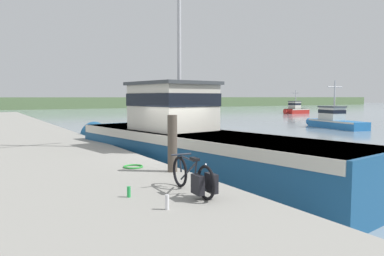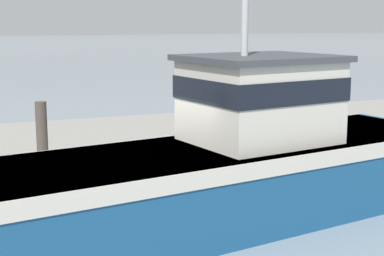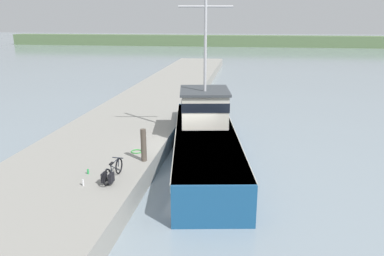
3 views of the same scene
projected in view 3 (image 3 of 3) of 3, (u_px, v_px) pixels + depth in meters
The scene contains 9 objects.
ground_plane at pixel (191, 161), 18.48m from camera, with size 320.00×320.00×0.00m, color #84939E.
dock_pier at pixel (104, 148), 18.98m from camera, with size 6.32×80.00×0.93m, color gray.
far_shoreline at pixel (364, 42), 89.79m from camera, with size 180.00×5.00×2.68m, color #567047.
fishing_boat_main at pixel (205, 136), 18.70m from camera, with size 4.76×14.52×8.66m.
bicycle_touring at pixel (111, 173), 13.93m from camera, with size 0.49×1.74×0.71m.
mooring_post at pixel (144, 145), 15.83m from camera, with size 0.24×0.24×1.41m, color #51473D.
hose_coil at pixel (137, 151), 17.07m from camera, with size 0.52×0.52×0.04m, color green.
water_bottle_on_curb at pixel (88, 172), 14.63m from camera, with size 0.07×0.07×0.20m, color green.
water_bottle_by_bike at pixel (83, 183), 13.59m from camera, with size 0.07×0.07×0.25m, color silver.
Camera 3 is at (2.62, -17.07, 6.79)m, focal length 35.00 mm.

